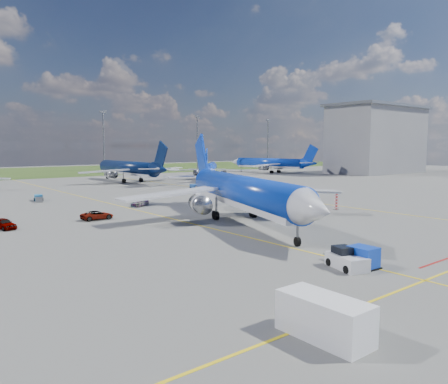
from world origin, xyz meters
TOP-DOWN VIEW (x-y plane):
  - ground at (0.00, 0.00)m, footprint 400.00×400.00m
  - taxiway_lines at (0.17, 27.70)m, footprint 60.25×160.00m
  - floodlight_masts at (10.00, 110.00)m, footprint 202.20×0.50m
  - terminal_building at (120.00, 60.00)m, footprint 42.00×22.00m
  - warning_post at (26.00, 8.00)m, footprint 0.50×0.50m
  - bg_jet_n at (24.70, 81.19)m, footprint 33.51×43.90m
  - bg_jet_ne at (50.98, 76.02)m, footprint 44.44×45.47m
  - bg_jet_ene at (87.63, 86.20)m, footprint 39.24×46.85m
  - main_airliner at (6.24, 8.90)m, footprint 49.35×56.14m
  - pushback_tug at (-1.87, -13.98)m, footprint 3.09×5.42m
  - uld_container at (-0.60, -14.80)m, footprint 1.95×2.39m
  - service_van at (-14.44, -21.59)m, footprint 2.32×5.25m
  - service_car_a at (-20.84, 23.79)m, footprint 2.72×4.43m
  - service_car_b at (-8.74, 23.32)m, footprint 4.66×2.30m
  - service_car_c at (2.79, 32.27)m, footprint 4.78×4.23m
  - baggage_tug_w at (22.90, 34.27)m, footprint 2.74×4.41m
  - baggage_tug_c at (-9.04, 50.63)m, footprint 2.40×5.08m
  - baggage_tug_e at (26.68, 49.07)m, footprint 2.68×5.73m

SIDE VIEW (x-z plane):
  - ground at x=0.00m, z-range 0.00..0.00m
  - bg_jet_n at x=24.70m, z-range -5.73..5.73m
  - bg_jet_ne at x=50.98m, z-range -4.74..4.74m
  - bg_jet_ene at x=87.63m, z-range -5.41..5.41m
  - main_airliner at x=6.24m, z-range -6.14..6.14m
  - taxiway_lines at x=0.17m, z-range 0.00..0.02m
  - baggage_tug_w at x=22.90m, z-range -0.03..0.94m
  - baggage_tug_c at x=-9.04m, z-range -0.04..1.07m
  - baggage_tug_e at x=26.68m, z-range -0.04..1.20m
  - service_car_b at x=-8.74m, z-range 0.00..1.27m
  - service_car_c at x=2.79m, z-range 0.00..1.33m
  - service_car_a at x=-20.84m, z-range 0.00..1.41m
  - pushback_tug at x=-1.87m, z-range -0.17..1.64m
  - uld_container at x=-0.60m, z-range 0.00..1.83m
  - service_van at x=-14.44m, z-range 0.00..2.31m
  - warning_post at x=26.00m, z-range 0.00..3.00m
  - floodlight_masts at x=10.00m, z-range 1.21..23.91m
  - terminal_building at x=120.00m, z-range 0.07..26.07m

